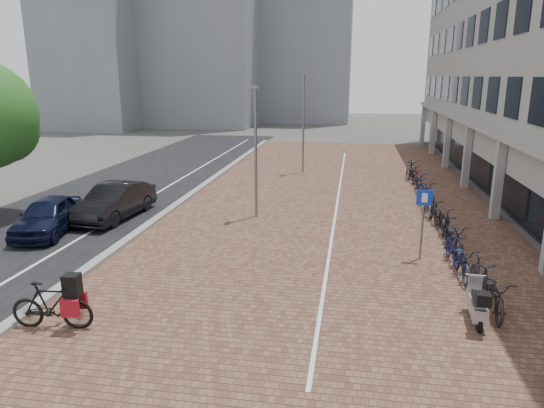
% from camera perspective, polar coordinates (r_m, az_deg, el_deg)
% --- Properties ---
extents(ground, '(140.00, 140.00, 0.00)m').
position_cam_1_polar(ground, '(12.85, -4.53, -12.39)').
color(ground, '#474442').
rests_on(ground, ground).
extents(plaza_brick, '(14.50, 42.00, 0.04)m').
position_cam_1_polar(plaza_brick, '(23.82, 7.15, 0.41)').
color(plaza_brick, brown).
rests_on(plaza_brick, ground).
extents(street_asphalt, '(8.00, 50.00, 0.03)m').
position_cam_1_polar(street_asphalt, '(26.60, -17.25, 1.35)').
color(street_asphalt, black).
rests_on(street_asphalt, ground).
extents(curb, '(0.35, 42.00, 0.14)m').
position_cam_1_polar(curb, '(25.09, -9.26, 1.20)').
color(curb, gray).
rests_on(curb, ground).
extents(lane_line, '(0.12, 44.00, 0.00)m').
position_cam_1_polar(lane_line, '(25.77, -13.27, 1.24)').
color(lane_line, white).
rests_on(lane_line, street_asphalt).
extents(parking_line, '(0.10, 30.00, 0.00)m').
position_cam_1_polar(parking_line, '(23.81, 7.63, 0.44)').
color(parking_line, white).
rests_on(parking_line, plaza_brick).
extents(bg_towers, '(33.00, 23.00, 32.00)m').
position_cam_1_polar(bg_towers, '(62.96, -6.93, 22.00)').
color(bg_towers, gray).
rests_on(bg_towers, ground).
extents(car_navy, '(2.40, 4.32, 1.39)m').
position_cam_1_polar(car_navy, '(20.45, -24.61, -1.25)').
color(car_navy, black).
rests_on(car_navy, ground).
extents(car_dark, '(1.92, 4.59, 1.48)m').
position_cam_1_polar(car_dark, '(21.57, -17.81, 0.29)').
color(car_dark, black).
rests_on(car_dark, ground).
extents(hero_bike, '(2.03, 0.75, 1.40)m').
position_cam_1_polar(hero_bike, '(12.87, -24.23, -10.62)').
color(hero_bike, black).
rests_on(hero_bike, ground).
extents(scooter_front, '(0.58, 1.55, 1.04)m').
position_cam_1_polar(scooter_front, '(13.09, 22.74, -10.50)').
color(scooter_front, '#A0A0A5').
rests_on(scooter_front, ground).
extents(parking_sign, '(0.49, 0.11, 2.35)m').
position_cam_1_polar(parking_sign, '(16.40, 17.17, -1.10)').
color(parking_sign, slate).
rests_on(parking_sign, ground).
extents(lamp_near, '(0.12, 0.12, 5.40)m').
position_cam_1_polar(lamp_near, '(20.32, -1.90, 5.79)').
color(lamp_near, slate).
rests_on(lamp_near, ground).
extents(lamp_far, '(0.12, 0.12, 5.97)m').
position_cam_1_polar(lamp_far, '(30.21, 3.66, 9.24)').
color(lamp_far, slate).
rests_on(lamp_far, ground).
extents(bike_row, '(1.31, 20.43, 1.05)m').
position_cam_1_polar(bike_row, '(22.20, 18.08, 0.09)').
color(bike_row, black).
rests_on(bike_row, ground).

